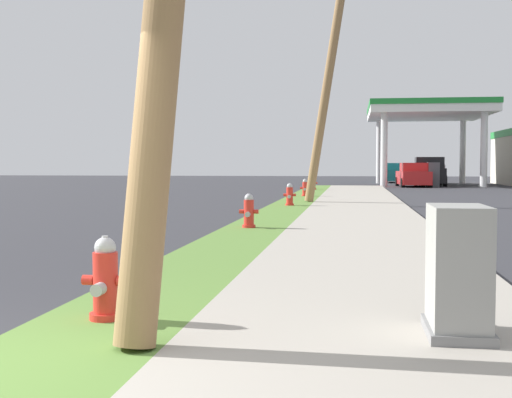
% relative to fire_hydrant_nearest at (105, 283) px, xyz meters
% --- Properties ---
extents(grass_verge, '(1.40, 80.00, 0.12)m').
position_rel_fire_hydrant_nearest_xyz_m(grass_verge, '(0.06, -1.79, -0.39)').
color(grass_verge, '#5B8438').
rests_on(grass_verge, ground).
extents(fire_hydrant_nearest, '(0.42, 0.38, 0.74)m').
position_rel_fire_hydrant_nearest_xyz_m(fire_hydrant_nearest, '(0.00, 0.00, 0.00)').
color(fire_hydrant_nearest, red).
rests_on(fire_hydrant_nearest, grass_verge).
extents(fire_hydrant_second, '(0.42, 0.38, 0.74)m').
position_rel_fire_hydrant_nearest_xyz_m(fire_hydrant_second, '(-0.07, 8.77, 0.00)').
color(fire_hydrant_second, red).
rests_on(fire_hydrant_second, grass_verge).
extents(fire_hydrant_third, '(0.42, 0.37, 0.74)m').
position_rel_fire_hydrant_nearest_xyz_m(fire_hydrant_third, '(0.07, 16.76, 0.00)').
color(fire_hydrant_third, red).
rests_on(fire_hydrant_third, grass_verge).
extents(fire_hydrant_fourth, '(0.42, 0.37, 0.74)m').
position_rel_fire_hydrant_nearest_xyz_m(fire_hydrant_fourth, '(0.11, 23.40, 0.00)').
color(fire_hydrant_fourth, red).
rests_on(fire_hydrant_fourth, grass_verge).
extents(fire_hydrant_fifth, '(0.42, 0.38, 0.74)m').
position_rel_fire_hydrant_nearest_xyz_m(fire_hydrant_fifth, '(0.04, 30.96, 0.00)').
color(fire_hydrant_fifth, red).
rests_on(fire_hydrant_fifth, grass_verge).
extents(utility_pole_midground, '(2.32, 0.69, 9.34)m').
position_rel_fire_hydrant_nearest_xyz_m(utility_pole_midground, '(1.29, 18.89, 4.42)').
color(utility_pole_midground, '#937047').
rests_on(utility_pole_midground, grass_verge).
extents(utility_cabinet, '(0.50, 0.80, 1.05)m').
position_rel_fire_hydrant_nearest_xyz_m(utility_cabinet, '(3.01, -0.12, 0.16)').
color(utility_cabinet, slate).
rests_on(utility_cabinet, sidewalk_slab).
extents(car_red_by_near_pump, '(2.11, 4.57, 1.57)m').
position_rel_fire_hydrant_nearest_xyz_m(car_red_by_near_pump, '(6.07, 39.83, 0.28)').
color(car_red_by_near_pump, red).
rests_on(car_red_by_near_pump, ground).
extents(car_teal_by_far_pump, '(2.16, 4.60, 1.57)m').
position_rel_fire_hydrant_nearest_xyz_m(car_teal_by_far_pump, '(5.66, 50.33, 0.28)').
color(car_teal_by_far_pump, '#197075').
rests_on(car_teal_by_far_pump, ground).
extents(truck_white_at_forecourt, '(2.50, 5.54, 1.97)m').
position_rel_fire_hydrant_nearest_xyz_m(truck_white_at_forecourt, '(7.89, 46.56, 0.47)').
color(truck_white_at_forecourt, white).
rests_on(truck_white_at_forecourt, ground).
extents(truck_black_on_apron, '(2.27, 5.46, 1.97)m').
position_rel_fire_hydrant_nearest_xyz_m(truck_black_on_apron, '(7.33, 42.75, 0.47)').
color(truck_black_on_apron, black).
rests_on(truck_black_on_apron, ground).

